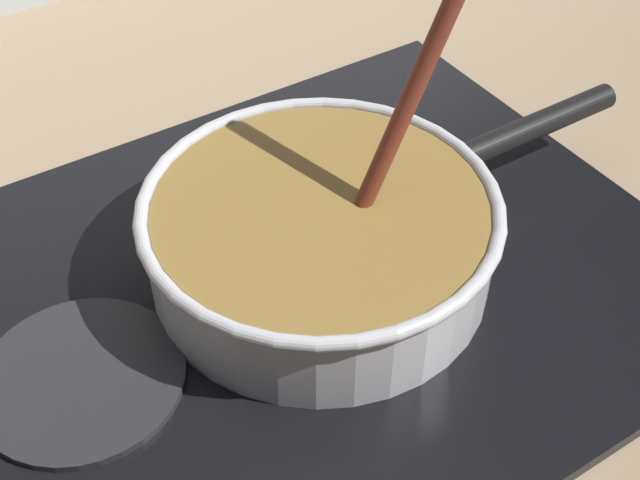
% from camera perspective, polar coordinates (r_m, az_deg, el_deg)
% --- Properties ---
extents(hob_plate, '(0.56, 0.48, 0.01)m').
position_cam_1_polar(hob_plate, '(0.69, 0.00, -2.45)').
color(hob_plate, black).
rests_on(hob_plate, ground).
extents(burner_ring, '(0.17, 0.17, 0.01)m').
position_cam_1_polar(burner_ring, '(0.68, 0.00, -1.87)').
color(burner_ring, '#592D0C').
rests_on(burner_ring, hob_plate).
extents(spare_burner, '(0.15, 0.15, 0.01)m').
position_cam_1_polar(spare_burner, '(0.63, -15.54, -8.79)').
color(spare_burner, '#262628').
rests_on(spare_burner, hob_plate).
extents(cooking_pan, '(0.44, 0.27, 0.28)m').
position_cam_1_polar(cooking_pan, '(0.66, 0.17, 0.41)').
color(cooking_pan, silver).
rests_on(cooking_pan, hob_plate).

